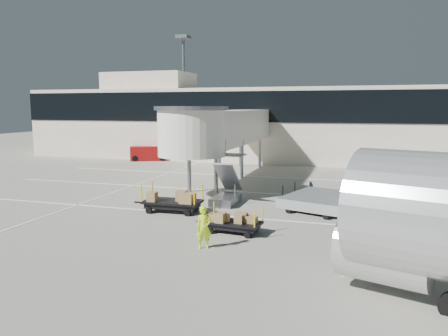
{
  "coord_description": "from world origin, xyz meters",
  "views": [
    {
      "loc": [
        6.33,
        -20.44,
        5.99
      ],
      "look_at": [
        -2.02,
        6.7,
        2.0
      ],
      "focal_mm": 35.0,
      "sensor_mm": 36.0,
      "label": 1
    }
  ],
  "objects": [
    {
      "name": "baggage_tug",
      "position": [
        4.58,
        5.05,
        0.58
      ],
      "size": [
        2.62,
        1.95,
        1.6
      ],
      "rotation": [
        0.0,
        0.0,
        0.19
      ],
      "color": "maroon",
      "rests_on": "ground"
    },
    {
      "name": "belt_loader",
      "position": [
        -16.05,
        23.73,
        0.81
      ],
      "size": [
        4.66,
        3.28,
        2.11
      ],
      "rotation": [
        0.0,
        0.0,
        0.43
      ],
      "color": "maroon",
      "rests_on": "ground"
    },
    {
      "name": "box_cart_near",
      "position": [
        0.84,
        -0.96,
        0.5
      ],
      "size": [
        3.34,
        1.59,
        1.29
      ],
      "rotation": [
        0.0,
        0.0,
        -0.1
      ],
      "color": "black",
      "rests_on": "ground"
    },
    {
      "name": "ground",
      "position": [
        0.0,
        0.0,
        0.0
      ],
      "size": [
        140.0,
        140.0,
        0.0
      ],
      "primitive_type": "plane",
      "color": "#A3A092",
      "rests_on": "ground"
    },
    {
      "name": "terminal",
      "position": [
        -0.35,
        29.94,
        4.11
      ],
      "size": [
        64.0,
        12.11,
        15.2
      ],
      "color": "silver",
      "rests_on": "ground"
    },
    {
      "name": "suitcase_cart",
      "position": [
        4.01,
        4.01,
        0.54
      ],
      "size": [
        4.02,
        2.62,
        1.56
      ],
      "rotation": [
        0.0,
        0.0,
        -0.35
      ],
      "color": "black",
      "rests_on": "ground"
    },
    {
      "name": "minivan",
      "position": [
        10.69,
        15.7,
        1.04
      ],
      "size": [
        2.93,
        4.87,
        1.73
      ],
      "rotation": [
        0.0,
        0.0,
        0.25
      ],
      "color": "white",
      "rests_on": "ground"
    },
    {
      "name": "box_cart_far",
      "position": [
        -3.75,
        2.07,
        0.62
      ],
      "size": [
        4.07,
        1.76,
        1.58
      ],
      "rotation": [
        0.0,
        0.0,
        0.04
      ],
      "color": "black",
      "rests_on": "ground"
    },
    {
      "name": "lane_markings",
      "position": [
        -0.67,
        9.33,
        0.01
      ],
      "size": [
        40.0,
        30.0,
        0.02
      ],
      "color": "white",
      "rests_on": "ground"
    },
    {
      "name": "jet_bridge",
      "position": [
        -3.97,
        12.26,
        4.28
      ],
      "size": [
        5.7,
        20.4,
        6.03
      ],
      "color": "white",
      "rests_on": "ground"
    },
    {
      "name": "ground_worker",
      "position": [
        0.23,
        -3.52,
        0.91
      ],
      "size": [
        0.79,
        0.69,
        1.83
      ],
      "primitive_type": "imported",
      "rotation": [
        0.0,
        0.0,
        0.47
      ],
      "color": "#B7E217",
      "rests_on": "ground"
    }
  ]
}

